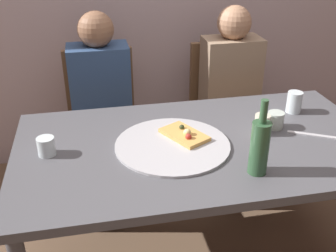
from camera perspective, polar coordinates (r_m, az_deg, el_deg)
The scene contains 13 objects.
dining_table at distance 1.87m, azimuth 4.51°, elevation -4.12°, with size 1.67×0.92×0.72m.
pizza_tray at distance 1.80m, azimuth 0.64°, elevation -2.68°, with size 0.51×0.51×0.01m, color #ADADB2.
pizza_slice_last at distance 1.85m, azimuth 2.36°, elevation -1.19°, with size 0.22×0.26×0.05m.
wine_bottle at distance 1.60m, azimuth 12.84°, elevation -2.80°, with size 0.08×0.08×0.32m.
tumbler_near at distance 2.19m, azimuth 17.44°, elevation 3.24°, with size 0.08×0.08×0.11m, color silver.
tumbler_far at distance 1.93m, azimuth 13.18°, elevation 0.25°, with size 0.07×0.07×0.10m, color beige.
wine_glass at distance 2.01m, azimuth 14.98°, elevation 0.82°, with size 0.08×0.08×0.08m, color #B7C6BC.
short_glass at distance 1.79m, azimuth -16.87°, elevation -2.77°, with size 0.08×0.08×0.08m, color silver.
table_knife at distance 2.00m, azimuth 19.66°, elevation -1.18°, with size 0.22×0.02×0.01m, color #B7B7BC.
chair_left at distance 2.64m, azimuth -9.29°, elevation 1.95°, with size 0.44×0.44×0.90m.
chair_right at distance 2.78m, azimuth 8.10°, elevation 3.44°, with size 0.44×0.44×0.90m.
guest_in_sweater at distance 2.45m, azimuth -9.31°, elevation 3.17°, with size 0.36×0.56×1.17m.
guest_in_beanie at distance 2.60m, azimuth 9.36°, elevation 4.68°, with size 0.36×0.56×1.17m.
Camera 1 is at (-0.46, -1.53, 1.63)m, focal length 43.04 mm.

